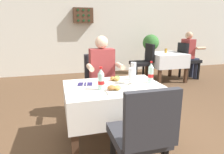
% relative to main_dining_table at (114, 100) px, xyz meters
% --- Properties ---
extents(ground_plane, '(11.00, 11.00, 0.00)m').
position_rel_main_dining_table_xyz_m(ground_plane, '(-0.00, -0.11, -0.55)').
color(ground_plane, brown).
extents(back_wall, '(11.00, 0.12, 3.15)m').
position_rel_main_dining_table_xyz_m(back_wall, '(-0.00, 3.98, 1.02)').
color(back_wall, silver).
rests_on(back_wall, ground).
extents(main_dining_table, '(1.13, 0.82, 0.72)m').
position_rel_main_dining_table_xyz_m(main_dining_table, '(0.00, 0.00, 0.00)').
color(main_dining_table, white).
rests_on(main_dining_table, ground).
extents(chair_far_diner_seat, '(0.44, 0.50, 0.97)m').
position_rel_main_dining_table_xyz_m(chair_far_diner_seat, '(-0.00, 0.80, 0.00)').
color(chair_far_diner_seat, '#2D2D33').
rests_on(chair_far_diner_seat, ground).
extents(chair_near_camera_side, '(0.44, 0.50, 0.97)m').
position_rel_main_dining_table_xyz_m(chair_near_camera_side, '(-0.00, -0.80, 0.00)').
color(chair_near_camera_side, '#2D2D33').
rests_on(chair_near_camera_side, ground).
extents(seated_diner_far, '(0.50, 0.46, 1.26)m').
position_rel_main_dining_table_xyz_m(seated_diner_far, '(0.02, 0.69, 0.16)').
color(seated_diner_far, '#282D42').
rests_on(seated_diner_far, ground).
extents(plate_near_camera, '(0.23, 0.23, 0.06)m').
position_rel_main_dining_table_xyz_m(plate_near_camera, '(-0.04, -0.19, 0.19)').
color(plate_near_camera, white).
rests_on(plate_near_camera, main_dining_table).
extents(plate_far_diner, '(0.23, 0.23, 0.07)m').
position_rel_main_dining_table_xyz_m(plate_far_diner, '(0.05, 0.18, 0.19)').
color(plate_far_diner, white).
rests_on(plate_far_diner, main_dining_table).
extents(beer_glass_left, '(0.07, 0.07, 0.20)m').
position_rel_main_dining_table_xyz_m(beer_glass_left, '(0.21, 0.01, 0.28)').
color(beer_glass_left, white).
rests_on(beer_glass_left, main_dining_table).
extents(beer_glass_middle, '(0.07, 0.07, 0.23)m').
position_rel_main_dining_table_xyz_m(beer_glass_middle, '(0.31, 0.20, 0.29)').
color(beer_glass_middle, white).
rests_on(beer_glass_middle, main_dining_table).
extents(cola_bottle_primary, '(0.07, 0.07, 0.25)m').
position_rel_main_dining_table_xyz_m(cola_bottle_primary, '(-0.18, -0.10, 0.28)').
color(cola_bottle_primary, silver).
rests_on(cola_bottle_primary, main_dining_table).
extents(cola_bottle_secondary, '(0.07, 0.07, 0.26)m').
position_rel_main_dining_table_xyz_m(cola_bottle_secondary, '(0.46, 0.01, 0.29)').
color(cola_bottle_secondary, silver).
rests_on(cola_bottle_secondary, main_dining_table).
extents(napkin_cutlery_set, '(0.19, 0.20, 0.01)m').
position_rel_main_dining_table_xyz_m(napkin_cutlery_set, '(-0.32, 0.15, 0.17)').
color(napkin_cutlery_set, '#231E4C').
rests_on(napkin_cutlery_set, main_dining_table).
extents(background_dining_table, '(0.86, 0.85, 0.72)m').
position_rel_main_dining_table_xyz_m(background_dining_table, '(2.11, 2.44, -0.01)').
color(background_dining_table, white).
rests_on(background_dining_table, ground).
extents(background_chair_left, '(0.50, 0.44, 0.97)m').
position_rel_main_dining_table_xyz_m(background_chair_left, '(1.48, 2.44, 0.00)').
color(background_chair_left, black).
rests_on(background_chair_left, ground).
extents(background_chair_right, '(0.50, 0.44, 0.97)m').
position_rel_main_dining_table_xyz_m(background_chair_right, '(2.75, 2.44, 0.00)').
color(background_chair_right, black).
rests_on(background_chair_right, ground).
extents(background_patron, '(0.46, 0.50, 1.26)m').
position_rel_main_dining_table_xyz_m(background_patron, '(2.80, 2.44, 0.16)').
color(background_patron, '#282D42').
rests_on(background_patron, ground).
extents(background_table_tumbler, '(0.06, 0.06, 0.11)m').
position_rel_main_dining_table_xyz_m(background_table_tumbler, '(2.12, 2.49, 0.22)').
color(background_table_tumbler, '#C68928').
rests_on(background_table_tumbler, background_dining_table).
extents(potted_plant_corner, '(0.47, 0.47, 1.17)m').
position_rel_main_dining_table_xyz_m(potted_plant_corner, '(2.07, 3.26, 0.21)').
color(potted_plant_corner, brown).
rests_on(potted_plant_corner, ground).
extents(wall_bottle_rack, '(0.56, 0.21, 0.42)m').
position_rel_main_dining_table_xyz_m(wall_bottle_rack, '(0.18, 3.81, 1.14)').
color(wall_bottle_rack, '#472D1E').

